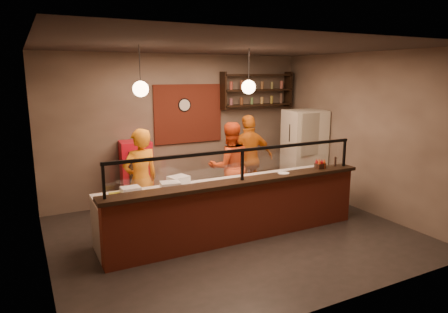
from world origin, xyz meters
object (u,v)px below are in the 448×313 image
fridge (304,153)px  pizza_dough (245,180)px  cook_right (249,159)px  cook_left (141,180)px  pepper_mill (335,162)px  cook_mid (230,167)px  red_cooler (137,175)px  wall_clock (184,105)px  condiment_caddy (320,166)px

fridge → pizza_dough: size_ratio=3.82×
cook_right → fridge: size_ratio=0.98×
cook_left → fridge: bearing=173.2°
cook_right → pepper_mill: cook_right is taller
cook_mid → cook_right: cook_right is taller
red_cooler → pizza_dough: (1.44, -2.00, 0.19)m
cook_right → wall_clock: bearing=-37.7°
cook_mid → wall_clock: bearing=-60.2°
wall_clock → cook_right: (1.08, -1.01, -1.14)m
red_cooler → pizza_dough: size_ratio=2.77×
cook_mid → fridge: fridge is taller
fridge → red_cooler: size_ratio=1.38×
red_cooler → condiment_caddy: bearing=-34.5°
wall_clock → cook_mid: wall_clock is taller
cook_right → red_cooler: bearing=-11.6°
cook_right → fridge: (1.42, -0.08, 0.02)m
cook_mid → pepper_mill: (1.50, -1.42, 0.23)m
cook_mid → pepper_mill: 2.08m
cook_right → condiment_caddy: size_ratio=11.16×
pizza_dough → fridge: bearing=28.2°
cook_right → pizza_dough: (-0.85, -1.30, -0.05)m
fridge → pepper_mill: (-0.54, -1.61, 0.16)m
wall_clock → cook_mid: bearing=-70.1°
cook_left → cook_mid: cook_left is taller
cook_right → red_cooler: (-2.30, 0.70, -0.25)m
wall_clock → fridge: (2.50, -1.09, -1.12)m
pizza_dough → condiment_caddy: (1.36, -0.40, 0.20)m
fridge → pepper_mill: bearing=-100.6°
red_cooler → wall_clock: bearing=20.3°
cook_right → condiment_caddy: 1.78m
pizza_dough → condiment_caddy: bearing=-16.4°
cook_right → red_cooler: size_ratio=1.34×
cook_right → red_cooler: cook_right is taller
wall_clock → pepper_mill: size_ratio=1.70×
red_cooler → pizza_dough: bearing=-48.1°
cook_mid → condiment_caddy: (1.13, -1.43, 0.19)m
fridge → condiment_caddy: bearing=-111.4°
condiment_caddy → cook_left: bearing=158.8°
fridge → red_cooler: bearing=176.0°
cook_left → condiment_caddy: (3.05, -1.18, 0.18)m
red_cooler → cook_left: bearing=-95.3°
pizza_dough → condiment_caddy: size_ratio=2.99×
pizza_dough → pepper_mill: 1.79m
cook_left → fridge: 3.98m
pizza_dough → cook_mid: bearing=77.2°
wall_clock → condiment_caddy: size_ratio=1.74×
cook_right → condiment_caddy: bearing=112.0°
pepper_mill → cook_left: bearing=161.1°
pizza_dough → pepper_mill: size_ratio=2.92×
cook_left → cook_right: bearing=178.4°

